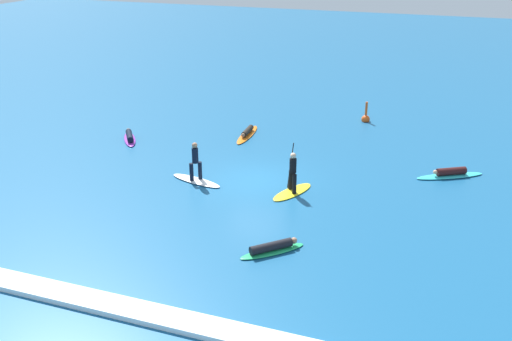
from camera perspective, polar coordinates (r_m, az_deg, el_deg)
ground_plane at (r=26.24m, az=0.00°, el=-1.01°), size 120.00×120.00×0.00m
surfer_on_green_board at (r=20.54m, az=1.64°, el=-7.64°), size 2.15×2.12×0.40m
surfer_on_white_board at (r=26.11m, az=-5.94°, el=-0.18°), size 2.73×1.31×1.87m
surfer_on_yellow_board at (r=24.90m, az=3.61°, el=-1.15°), size 1.63×2.52×2.24m
surfer_on_purple_board at (r=32.03m, az=-12.33°, el=3.23°), size 1.88×2.33×0.43m
surfer_on_teal_board at (r=28.05m, az=18.56°, el=-0.30°), size 3.12×2.21×0.45m
surfer_on_orange_board at (r=32.04m, az=-0.87°, el=3.69°), size 0.80×3.29×0.40m
marker_buoy at (r=35.05m, az=10.74°, el=5.08°), size 0.50×0.50×1.31m
wave_crest at (r=17.95m, az=-11.67°, el=-13.40°), size 25.08×0.90×0.18m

